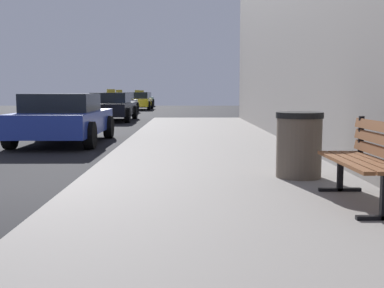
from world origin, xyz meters
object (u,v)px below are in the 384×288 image
bench (369,156)px  car_black (112,107)px  car_white (120,103)px  car_blue (64,118)px  trash_bin (299,145)px  car_green (142,99)px  car_yellow (138,101)px

bench → car_black: 17.92m
car_white → bench: bearing=-76.3°
bench → car_blue: bearing=124.3°
trash_bin → car_blue: bearing=128.8°
car_blue → car_green: (-0.91, 31.44, 0.00)m
car_yellow → car_blue: bearing=-88.8°
trash_bin → car_yellow: bearing=100.1°
car_black → car_green: size_ratio=1.05×
trash_bin → car_black: (-4.96, 15.51, 0.05)m
bench → car_green: size_ratio=0.35×
bench → trash_bin: bearing=102.9°
trash_bin → car_blue: 7.51m
trash_bin → car_black: bearing=107.7°
car_black → car_yellow: bearing=90.9°
bench → car_blue: size_ratio=0.37×
car_green → car_white: bearing=-90.1°
car_white → car_yellow: bearing=86.0°
bench → car_blue: car_blue is taller
car_black → car_blue: bearing=-88.5°
car_blue → car_black: size_ratio=0.91×
car_yellow → car_green: bearing=93.0°
car_green → car_yellow: bearing=-87.0°
trash_bin → car_green: (-5.61, 37.29, 0.05)m
car_black → trash_bin: bearing=-72.3°
car_black → car_green: 21.79m
car_green → bench: bearing=-81.3°
bench → car_black: size_ratio=0.34×
trash_bin → car_black: 16.28m
car_blue → car_white: size_ratio=0.96×
car_blue → car_green: size_ratio=0.95×
car_black → car_white: bearing=95.2°
bench → car_yellow: size_ratio=0.36×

